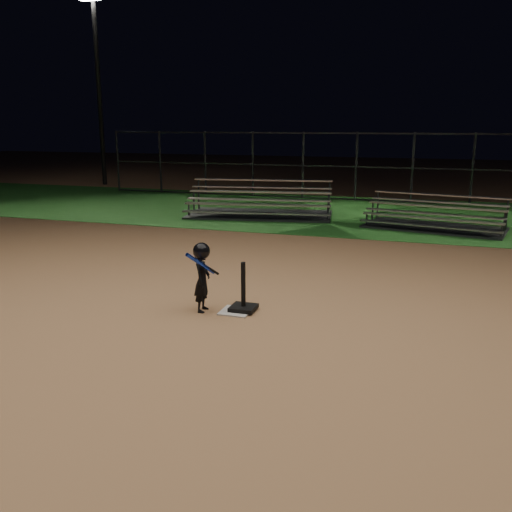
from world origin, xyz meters
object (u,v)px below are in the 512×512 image
Objects in this scene: light_pole_left at (97,74)px; batting_tee at (243,301)px; home_plate at (236,311)px; bleacher_left at (260,209)px; child_batter at (202,275)px; bleacher_right at (434,222)px.

batting_tee is at bearing -50.86° from light_pole_left.
light_pole_left is (-12.00, 14.94, 4.93)m from home_plate.
bleacher_left is at bearing 105.14° from home_plate.
bleacher_left reaches higher than home_plate.
bleacher_left is at bearing 7.12° from child_batter.
bleacher_right is at bearing -25.03° from light_pole_left.
bleacher_left is (-2.33, 8.60, 0.21)m from home_plate.
home_plate is 0.05× the size of light_pole_left.
bleacher_right is at bearing -15.40° from bleacher_left.
home_plate is 19.79m from light_pole_left.
batting_tee is at bearing 40.71° from home_plate.
light_pole_left is (-9.67, 6.35, 4.72)m from bleacher_left.
bleacher_right is at bearing -27.03° from child_batter.
batting_tee is at bearing -97.50° from bleacher_right.
bleacher_right is (2.83, 8.02, 0.17)m from home_plate.
child_batter is at bearing -162.98° from batting_tee.
bleacher_left is 0.56× the size of light_pole_left.
bleacher_left is at bearing 105.86° from batting_tee.
batting_tee is 8.85m from bleacher_left.
child_batter is (-0.60, -0.18, 0.41)m from batting_tee.
home_plate is 0.42× the size of child_batter.
child_batter is 8.89m from bleacher_left.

